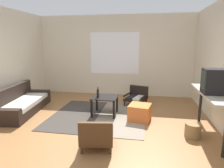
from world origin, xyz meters
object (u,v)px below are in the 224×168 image
at_px(armchair_by_window, 137,96).
at_px(glass_bottle, 98,93).
at_px(ottoman_orange, 140,112).
at_px(crt_television, 216,81).
at_px(couch, 21,104).
at_px(armchair_striped_foreground, 97,136).
at_px(coffee_table, 105,100).
at_px(clay_vase, 208,82).
at_px(wicker_basket, 193,130).
at_px(console_shelf, 213,97).

height_order(armchair_by_window, glass_bottle, glass_bottle).
distance_m(ottoman_orange, crt_television, 1.77).
height_order(ottoman_orange, glass_bottle, glass_bottle).
xyz_separation_m(couch, armchair_striped_foreground, (2.40, -1.44, 0.03)).
height_order(coffee_table, clay_vase, clay_vase).
relative_size(clay_vase, glass_bottle, 1.42).
height_order(crt_television, clay_vase, crt_television).
relative_size(armchair_by_window, wicker_basket, 2.34).
bearing_deg(couch, armchair_by_window, 21.45).
xyz_separation_m(couch, console_shelf, (4.43, -0.60, 0.56)).
height_order(couch, ottoman_orange, couch).
bearing_deg(couch, crt_television, -8.85).
xyz_separation_m(couch, clay_vase, (4.43, -0.23, 0.79)).
distance_m(ottoman_orange, wicker_basket, 1.24).
relative_size(couch, glass_bottle, 7.99).
height_order(crt_television, wicker_basket, crt_television).
relative_size(armchair_striped_foreground, crt_television, 1.41).
relative_size(ottoman_orange, wicker_basket, 1.57).
bearing_deg(clay_vase, coffee_table, 169.90).
xyz_separation_m(armchair_by_window, glass_bottle, (-0.90, -1.05, 0.32)).
distance_m(armchair_by_window, crt_television, 2.52).
xyz_separation_m(coffee_table, crt_television, (2.23, -0.86, 0.72)).
relative_size(armchair_by_window, clay_vase, 1.97).
xyz_separation_m(coffee_table, armchair_striped_foreground, (0.21, -1.62, -0.14)).
distance_m(couch, clay_vase, 4.51).
bearing_deg(couch, coffee_table, 4.50).
xyz_separation_m(ottoman_orange, wicker_basket, (1.04, -0.68, -0.05)).
relative_size(coffee_table, console_shelf, 0.38).
height_order(couch, armchair_striped_foreground, couch).
bearing_deg(glass_bottle, ottoman_orange, -6.90).
relative_size(armchair_by_window, console_shelf, 0.44).
height_order(armchair_striped_foreground, crt_television, crt_television).
bearing_deg(clay_vase, couch, 177.08).
xyz_separation_m(ottoman_orange, glass_bottle, (-1.03, 0.12, 0.39)).
bearing_deg(console_shelf, clay_vase, 90.00).
relative_size(armchair_by_window, crt_television, 1.56).
relative_size(crt_television, wicker_basket, 1.50).
xyz_separation_m(coffee_table, armchair_by_window, (0.74, 0.98, -0.12)).
bearing_deg(clay_vase, armchair_by_window, 137.35).
height_order(armchair_by_window, crt_television, crt_television).
bearing_deg(clay_vase, ottoman_orange, 171.55).
bearing_deg(wicker_basket, ottoman_orange, 146.82).
height_order(armchair_striped_foreground, console_shelf, console_shelf).
distance_m(armchair_by_window, glass_bottle, 1.42).
relative_size(ottoman_orange, crt_television, 1.05).
bearing_deg(ottoman_orange, console_shelf, -22.88).
bearing_deg(wicker_basket, console_shelf, 18.10).
height_order(clay_vase, glass_bottle, clay_vase).
xyz_separation_m(clay_vase, glass_bottle, (-2.39, 0.33, -0.43)).
bearing_deg(armchair_striped_foreground, wicker_basket, 23.39).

